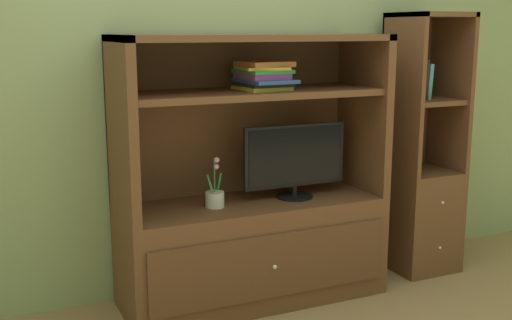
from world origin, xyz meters
TOP-DOWN VIEW (x-y plane):
  - painted_rear_wall at (0.00, 0.75)m, footprint 6.00×0.10m
  - media_console at (0.00, 0.41)m, footprint 1.52×0.58m
  - tv_monitor at (0.26, 0.37)m, footprint 0.64×0.22m
  - potted_plant at (-0.24, 0.37)m, footprint 0.11×0.11m
  - magazine_stack at (0.07, 0.40)m, footprint 0.30×0.34m
  - bookshelf_tall at (1.21, 0.41)m, footprint 0.41×0.43m
  - upright_book_row at (1.13, 0.40)m, footprint 0.14×0.16m

SIDE VIEW (x-z plane):
  - media_console at x=0.00m, z-range -0.28..1.25m
  - bookshelf_tall at x=1.21m, z-range -0.26..1.39m
  - potted_plant at x=-0.24m, z-range 0.51..0.79m
  - tv_monitor at x=0.26m, z-range 0.60..1.03m
  - upright_book_row at x=1.13m, z-range 1.11..1.38m
  - magazine_stack at x=0.07m, z-range 1.22..1.38m
  - painted_rear_wall at x=0.00m, z-range 0.00..2.80m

